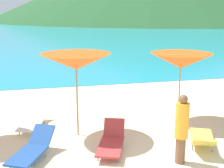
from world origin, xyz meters
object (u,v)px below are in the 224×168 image
Objects in this scene: beachgoer_1 at (182,127)px; umbrella_4 at (181,61)px; lounge_chair_7 at (32,148)px; cruise_ship at (97,5)px; lounge_chair_0 at (111,141)px; lounge_chair_8 at (202,138)px; lounge_chair_5 at (33,120)px; umbrella_3 at (76,62)px.

umbrella_4 is at bearing 53.54° from beachgoer_1.
cruise_ship is at bearing 105.57° from lounge_chair_7.
lounge_chair_0 is 0.98× the size of lounge_chair_8.
beachgoer_1 is at bearing -113.95° from umbrella_4.
cruise_ship is at bearing 80.44° from umbrella_4.
umbrella_4 is at bearing 7.96° from lounge_chair_5.
umbrella_3 is at bearing 71.99° from lounge_chair_7.
beachgoer_1 is at bearing 11.15° from lounge_chair_7.
beachgoer_1 is at bearing -27.51° from lounge_chair_5.
lounge_chair_8 reaches higher than lounge_chair_5.
lounge_chair_5 is at bearing 154.17° from lounge_chair_0.
lounge_chair_8 is (4.33, -0.32, -0.04)m from lounge_chair_7.
umbrella_4 reaches higher than lounge_chair_5.
lounge_chair_7 is 1.04× the size of lounge_chair_8.
lounge_chair_7 is 3.59m from beachgoer_1.
umbrella_4 is 3.03m from beachgoer_1.
lounge_chair_5 is at bearing 145.09° from umbrella_3.
umbrella_3 is at bearing -20.59° from lounge_chair_5.
lounge_chair_8 is 0.96× the size of beachgoer_1.
umbrella_3 is at bearing 122.14° from beachgoer_1.
lounge_chair_0 is (-2.59, -1.59, -1.73)m from umbrella_4.
cruise_ship reaches higher than lounge_chair_7.
lounge_chair_8 is at bearing -92.39° from cruise_ship.
lounge_chair_0 reaches higher than lounge_chair_5.
lounge_chair_7 is (-1.97, -0.07, 0.04)m from lounge_chair_0.
cruise_ship reaches higher than lounge_chair_5.
lounge_chair_7 is at bearing -74.60° from lounge_chair_5.
umbrella_3 is at bearing 141.46° from lounge_chair_0.
umbrella_3 is 1.42× the size of lounge_chair_7.
cruise_ship reaches higher than lounge_chair_8.
beachgoer_1 is at bearing 57.76° from lounge_chair_8.
umbrella_3 is 0.05× the size of cruise_ship.
cruise_ship is at bearing 93.65° from lounge_chair_5.
lounge_chair_8 is 0.03× the size of cruise_ship.
cruise_ship is (42.87, 235.22, 5.05)m from umbrella_3.
lounge_chair_5 is at bearing -5.16° from lounge_chair_8.
cruise_ship is at bearing 79.67° from umbrella_3.
beachgoer_1 is (1.45, -0.99, 0.63)m from lounge_chair_0.
lounge_chair_0 is 0.95× the size of lounge_chair_7.
lounge_chair_8 is 1.26m from beachgoer_1.
lounge_chair_5 is at bearing 173.64° from umbrella_4.
cruise_ship is at bearing 100.37° from lounge_chair_0.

